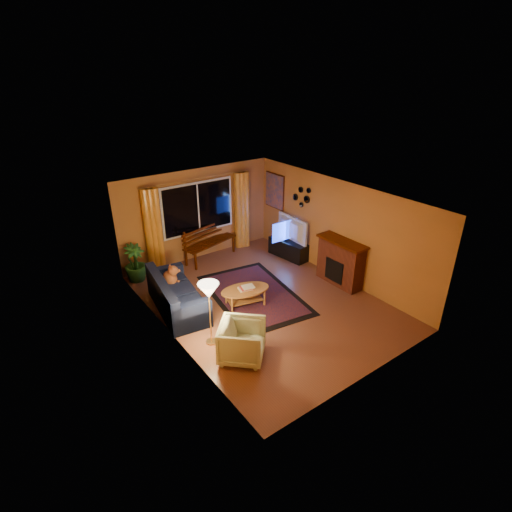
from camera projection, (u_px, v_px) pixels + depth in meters
floor at (264, 302)px, 9.21m from camera, size 4.50×6.00×0.02m
ceiling at (265, 197)px, 8.11m from camera, size 4.50×6.00×0.02m
wall_back at (198, 214)px, 10.85m from camera, size 4.50×0.02×2.50m
wall_left at (168, 283)px, 7.47m from camera, size 0.02×6.00×2.50m
wall_right at (337, 230)px, 9.85m from camera, size 0.02×6.00×2.50m
window at (198, 208)px, 10.72m from camera, size 2.00×0.02×1.30m
curtain_rod at (197, 179)px, 10.34m from camera, size 3.20×0.03×0.03m
curtain_left at (153, 231)px, 10.10m from camera, size 0.36×0.36×2.24m
curtain_right at (241, 210)px, 11.53m from camera, size 0.36×0.36×2.24m
bench at (211, 250)px, 11.13m from camera, size 1.70×0.86×0.49m
potted_plant at (135, 263)px, 9.91m from camera, size 0.72×0.72×0.97m
sofa at (177, 293)px, 8.76m from camera, size 1.12×2.09×0.80m
dog at (170, 275)px, 9.00m from camera, size 0.35×0.46×0.48m
armchair at (242, 339)px, 7.29m from camera, size 1.09×1.09×0.82m
floor_lamp at (210, 314)px, 7.58m from camera, size 0.28×0.28×1.31m
rug at (253, 294)px, 9.47m from camera, size 2.22×3.11×0.02m
coffee_table at (245, 297)px, 9.00m from camera, size 1.35×1.35×0.41m
tv_console at (288, 249)px, 11.22m from camera, size 0.55×1.23×0.50m
television at (289, 229)px, 10.96m from camera, size 0.18×1.19×0.68m
fireplace at (340, 263)px, 9.76m from camera, size 0.40×1.20×1.10m
mirror_cluster at (301, 196)px, 10.53m from camera, size 0.06×0.60×0.56m
painting at (275, 191)px, 11.44m from camera, size 0.04×0.76×0.96m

